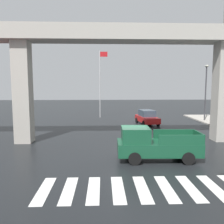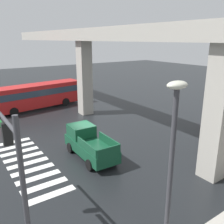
# 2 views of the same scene
# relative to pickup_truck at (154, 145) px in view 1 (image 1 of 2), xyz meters

# --- Properties ---
(ground_plane) EXTENTS (120.00, 120.00, 0.00)m
(ground_plane) POSITION_rel_pickup_truck_xyz_m (-1.39, 1.07, -0.99)
(ground_plane) COLOR black
(crosswalk_stripes) EXTENTS (9.35, 2.80, 0.01)m
(crosswalk_stripes) POSITION_rel_pickup_truck_xyz_m (-1.39, -4.07, -0.98)
(crosswalk_stripes) COLOR silver
(crosswalk_stripes) RESTS_ON ground
(elevated_overpass) EXTENTS (55.88, 2.24, 9.33)m
(elevated_overpass) POSITION_rel_pickup_truck_xyz_m (-1.39, 4.97, 7.02)
(elevated_overpass) COLOR #ADA89E
(elevated_overpass) RESTS_ON ground
(pickup_truck) EXTENTS (5.15, 2.20, 2.08)m
(pickup_truck) POSITION_rel_pickup_truck_xyz_m (0.00, 0.00, 0.00)
(pickup_truck) COLOR #14472D
(pickup_truck) RESTS_ON ground
(sedan_red) EXTENTS (2.44, 4.52, 1.72)m
(sedan_red) POSITION_rel_pickup_truck_xyz_m (2.14, 13.41, -0.14)
(sedan_red) COLOR red
(sedan_red) RESTS_ON ground
(street_lamp_far_north) EXTENTS (0.44, 0.70, 7.24)m
(street_lamp_far_north) POSITION_rel_pickup_truck_xyz_m (10.09, 15.46, 3.57)
(street_lamp_far_north) COLOR #38383D
(street_lamp_far_north) RESTS_ON ground
(flagpole) EXTENTS (1.16, 0.12, 9.57)m
(flagpole) POSITION_rel_pickup_truck_xyz_m (-3.48, 19.70, 4.58)
(flagpole) COLOR silver
(flagpole) RESTS_ON ground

